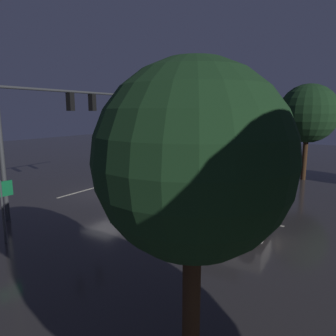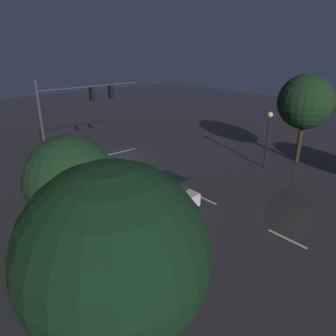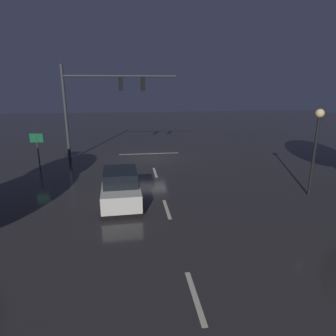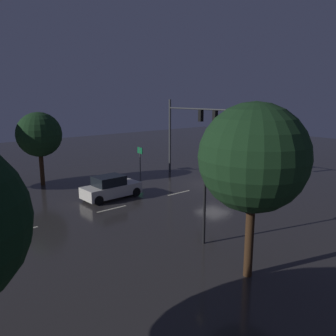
# 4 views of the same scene
# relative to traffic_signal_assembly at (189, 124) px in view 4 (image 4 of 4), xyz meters

# --- Properties ---
(ground_plane) EXTENTS (80.00, 80.00, 0.00)m
(ground_plane) POSITION_rel_traffic_signal_assembly_xyz_m (-3.62, 0.37, -4.87)
(ground_plane) COLOR #2D2B2B
(traffic_signal_assembly) EXTENTS (8.44, 0.47, 7.06)m
(traffic_signal_assembly) POSITION_rel_traffic_signal_assembly_xyz_m (0.00, 0.00, 0.00)
(traffic_signal_assembly) COLOR #383A3D
(traffic_signal_assembly) RESTS_ON ground_plane
(lane_dash_far) EXTENTS (0.16, 2.20, 0.01)m
(lane_dash_far) POSITION_rel_traffic_signal_assembly_xyz_m (-3.62, 4.37, -4.86)
(lane_dash_far) COLOR beige
(lane_dash_far) RESTS_ON ground_plane
(lane_dash_mid) EXTENTS (0.16, 2.20, 0.01)m
(lane_dash_mid) POSITION_rel_traffic_signal_assembly_xyz_m (-3.62, 10.37, -4.86)
(lane_dash_mid) COLOR beige
(lane_dash_mid) RESTS_ON ground_plane
(lane_dash_near) EXTENTS (0.16, 2.20, 0.01)m
(lane_dash_near) POSITION_rel_traffic_signal_assembly_xyz_m (-3.62, 16.37, -4.86)
(lane_dash_near) COLOR beige
(lane_dash_near) RESTS_ON ground_plane
(stop_bar) EXTENTS (5.00, 0.16, 0.01)m
(stop_bar) POSITION_rel_traffic_signal_assembly_xyz_m (-3.62, -1.19, -4.86)
(stop_bar) COLOR beige
(stop_bar) RESTS_ON ground_plane
(car_approaching) EXTENTS (2.04, 4.42, 1.70)m
(car_approaching) POSITION_rel_traffic_signal_assembly_xyz_m (-1.47, 9.13, -4.07)
(car_approaching) COLOR silver
(car_approaching) RESTS_ON ground_plane
(street_lamp_left_kerb) EXTENTS (0.44, 0.44, 4.53)m
(street_lamp_left_kerb) POSITION_rel_traffic_signal_assembly_xyz_m (-11.35, 9.57, -1.65)
(street_lamp_left_kerb) COLOR black
(street_lamp_left_kerb) RESTS_ON ground_plane
(route_sign) EXTENTS (0.90, 0.16, 2.54)m
(route_sign) POSITION_rel_traffic_signal_assembly_xyz_m (4.20, 2.50, -3.03)
(route_sign) COLOR #383A3D
(route_sign) RESTS_ON ground_plane
(tree_left_near) EXTENTS (4.34, 4.34, 7.19)m
(tree_left_near) POSITION_rel_traffic_signal_assembly_xyz_m (-14.75, 10.44, 0.13)
(tree_left_near) COLOR #382314
(tree_left_near) RESTS_ON ground_plane
(tree_right_far) EXTENTS (3.67, 3.67, 6.11)m
(tree_right_far) POSITION_rel_traffic_signal_assembly_xyz_m (5.58, 11.59, -0.61)
(tree_right_far) COLOR #382314
(tree_right_far) RESTS_ON ground_plane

